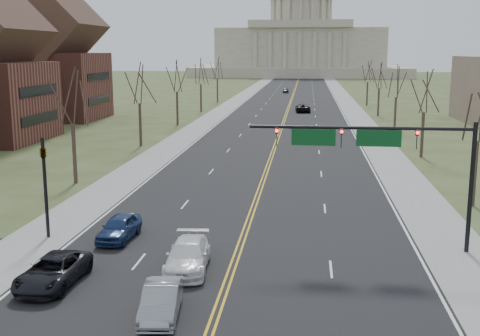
% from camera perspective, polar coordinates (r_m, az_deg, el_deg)
% --- Properties ---
extents(road, '(20.00, 380.00, 0.01)m').
position_cam_1_polar(road, '(129.76, 4.81, 6.24)').
color(road, black).
rests_on(road, ground).
extents(cross_road, '(120.00, 14.00, 0.01)m').
position_cam_1_polar(cross_road, '(27.74, -1.68, -12.06)').
color(cross_road, black).
rests_on(cross_road, ground).
extents(sidewalk_left, '(4.00, 380.00, 0.03)m').
position_cam_1_polar(sidewalk_left, '(130.64, -0.49, 6.31)').
color(sidewalk_left, gray).
rests_on(sidewalk_left, ground).
extents(sidewalk_right, '(4.00, 380.00, 0.03)m').
position_cam_1_polar(sidewalk_right, '(129.97, 10.13, 6.12)').
color(sidewalk_right, gray).
rests_on(sidewalk_right, ground).
extents(center_line, '(0.42, 380.00, 0.01)m').
position_cam_1_polar(center_line, '(129.76, 4.81, 6.24)').
color(center_line, gold).
rests_on(center_line, road).
extents(edge_line_left, '(0.15, 380.00, 0.01)m').
position_cam_1_polar(edge_line_left, '(130.40, 0.47, 6.30)').
color(edge_line_left, silver).
rests_on(edge_line_left, road).
extents(edge_line_right, '(0.15, 380.00, 0.01)m').
position_cam_1_polar(edge_line_right, '(129.85, 9.16, 6.14)').
color(edge_line_right, silver).
rests_on(edge_line_right, road).
extents(capitol, '(90.00, 60.00, 50.00)m').
position_cam_1_polar(capitol, '(269.20, 5.75, 11.74)').
color(capitol, beige).
rests_on(capitol, ground).
extents(signal_mast, '(12.12, 0.44, 7.20)m').
position_cam_1_polar(signal_mast, '(33.37, 12.89, 1.93)').
color(signal_mast, black).
rests_on(signal_mast, ground).
extents(signal_left, '(0.32, 0.36, 6.00)m').
position_cam_1_polar(signal_left, '(36.79, -18.03, -0.74)').
color(signal_left, black).
rests_on(signal_left, ground).
extents(tree_r_0, '(3.74, 3.74, 8.50)m').
position_cam_1_polar(tree_r_0, '(45.06, 21.72, 4.75)').
color(tree_r_0, '#362820').
rests_on(tree_r_0, ground).
extents(tree_l_0, '(3.96, 3.96, 9.00)m').
position_cam_1_polar(tree_l_0, '(51.13, -15.69, 6.23)').
color(tree_l_0, '#362820').
rests_on(tree_l_0, ground).
extents(tree_r_1, '(3.74, 3.74, 8.50)m').
position_cam_1_polar(tree_r_1, '(64.50, 17.11, 6.73)').
color(tree_r_1, '#362820').
rests_on(tree_r_1, ground).
extents(tree_l_1, '(3.96, 3.96, 9.00)m').
position_cam_1_polar(tree_l_1, '(70.03, -9.55, 7.69)').
color(tree_l_1, '#362820').
rests_on(tree_l_1, ground).
extents(tree_r_2, '(3.74, 3.74, 8.50)m').
position_cam_1_polar(tree_r_2, '(84.20, 14.64, 7.77)').
color(tree_r_2, '#362820').
rests_on(tree_r_2, ground).
extents(tree_l_2, '(3.96, 3.96, 9.00)m').
position_cam_1_polar(tree_l_2, '(89.41, -6.02, 8.49)').
color(tree_l_2, '#362820').
rests_on(tree_l_2, ground).
extents(tree_r_3, '(3.74, 3.74, 8.50)m').
position_cam_1_polar(tree_r_3, '(104.02, 13.09, 8.41)').
color(tree_r_3, '#362820').
rests_on(tree_r_3, ground).
extents(tree_l_3, '(3.96, 3.96, 9.00)m').
position_cam_1_polar(tree_l_3, '(109.01, -3.75, 8.99)').
color(tree_l_3, '#362820').
rests_on(tree_l_3, ground).
extents(tree_r_4, '(3.74, 3.74, 8.50)m').
position_cam_1_polar(tree_r_4, '(123.89, 12.04, 8.84)').
color(tree_r_4, '#362820').
rests_on(tree_r_4, ground).
extents(tree_l_4, '(3.96, 3.96, 9.00)m').
position_cam_1_polar(tree_l_4, '(128.74, -2.17, 9.32)').
color(tree_l_4, '#362820').
rests_on(tree_l_4, ground).
extents(bldg_left_far, '(17.10, 14.28, 23.25)m').
position_cam_1_polar(bldg_left_far, '(102.13, -17.92, 9.80)').
color(bldg_left_far, brown).
rests_on(bldg_left_far, ground).
extents(car_sb_inner_lead, '(1.91, 4.31, 1.38)m').
position_cam_1_polar(car_sb_inner_lead, '(25.74, -7.48, -12.38)').
color(car_sb_inner_lead, gray).
rests_on(car_sb_inner_lead, road).
extents(car_sb_outer_lead, '(2.44, 5.01, 1.37)m').
position_cam_1_polar(car_sb_outer_lead, '(30.02, -17.31, -9.32)').
color(car_sb_outer_lead, black).
rests_on(car_sb_outer_lead, road).
extents(car_sb_inner_second, '(2.41, 5.17, 1.46)m').
position_cam_1_polar(car_sb_inner_second, '(30.71, -4.98, -8.29)').
color(car_sb_inner_second, white).
rests_on(car_sb_inner_second, road).
extents(car_sb_outer_second, '(1.91, 4.30, 1.44)m').
position_cam_1_polar(car_sb_outer_second, '(36.02, -11.38, -5.55)').
color(car_sb_outer_second, navy).
rests_on(car_sb_outer_second, road).
extents(car_far_nb, '(2.84, 5.51, 1.49)m').
position_cam_1_polar(car_far_nb, '(109.09, 5.98, 5.70)').
color(car_far_nb, black).
rests_on(car_far_nb, road).
extents(car_far_sb, '(1.79, 4.01, 1.34)m').
position_cam_1_polar(car_far_sb, '(158.46, 4.35, 7.36)').
color(car_far_sb, '#4B4D53').
rests_on(car_far_sb, road).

